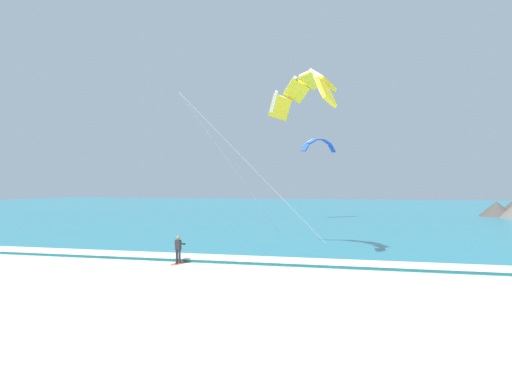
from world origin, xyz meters
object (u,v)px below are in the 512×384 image
Objects in this scene: surfboard at (178,263)px; kite_primary at (306,90)px; kite_distant at (319,144)px; kitesurfer at (178,248)px.

kite_primary reaches higher than surfboard.
kite_distant is at bearing 95.45° from kite_primary.
kitesurfer is 37.80m from kite_distant.
surfboard is at bearing -102.59° from kitesurfer.
kitesurfer is 13.30m from kite_primary.
kite_distant is (-2.97, 31.20, -0.97)m from kite_primary.
kite_primary is (6.87, 5.30, 11.01)m from surfboard.
surfboard is 0.13× the size of kite_primary.
surfboard is 14.02m from kite_primary.
kitesurfer is 0.39× the size of kite_distant.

